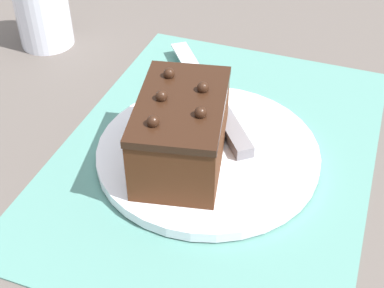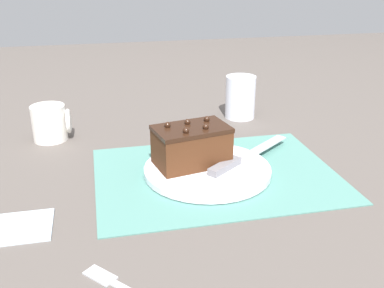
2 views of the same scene
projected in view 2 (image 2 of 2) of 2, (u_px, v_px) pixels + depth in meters
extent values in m
plane|color=#544C47|center=(216.00, 175.00, 0.87)|extent=(3.00, 3.00, 0.00)
cube|color=slate|center=(216.00, 174.00, 0.87)|extent=(0.46, 0.34, 0.00)
cylinder|color=white|center=(207.00, 170.00, 0.87)|extent=(0.24, 0.24, 0.01)
cube|color=#472614|center=(192.00, 148.00, 0.86)|extent=(0.15, 0.11, 0.07)
cube|color=black|center=(192.00, 129.00, 0.85)|extent=(0.15, 0.11, 0.01)
sphere|color=black|center=(167.00, 125.00, 0.85)|extent=(0.01, 0.01, 0.01)
sphere|color=black|center=(186.00, 130.00, 0.82)|extent=(0.01, 0.01, 0.01)
sphere|color=black|center=(187.00, 122.00, 0.86)|extent=(0.01, 0.01, 0.01)
sphere|color=black|center=(206.00, 127.00, 0.84)|extent=(0.01, 0.01, 0.01)
sphere|color=black|center=(207.00, 119.00, 0.88)|extent=(0.01, 0.01, 0.01)
cube|color=slate|center=(225.00, 166.00, 0.85)|extent=(0.08, 0.07, 0.01)
cube|color=#B7BABF|center=(261.00, 148.00, 0.94)|extent=(0.15, 0.12, 0.00)
cylinder|color=white|center=(240.00, 97.00, 1.16)|extent=(0.08, 0.08, 0.11)
cylinder|color=silver|center=(49.00, 123.00, 1.02)|extent=(0.08, 0.08, 0.08)
torus|color=silver|center=(68.00, 121.00, 1.03)|extent=(0.01, 0.06, 0.06)
cube|color=silver|center=(16.00, 227.00, 0.69)|extent=(0.11, 0.09, 0.01)
cube|color=#B7BABF|center=(100.00, 275.00, 0.59)|extent=(0.05, 0.05, 0.01)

